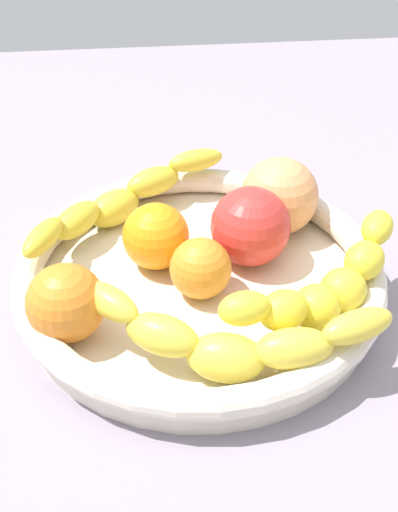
{
  "coord_description": "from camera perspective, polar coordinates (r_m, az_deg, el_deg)",
  "views": [
    {
      "loc": [
        -4.77,
        -49.21,
        46.3
      ],
      "look_at": [
        0.0,
        0.0,
        7.74
      ],
      "focal_mm": 50.37,
      "sensor_mm": 36.0,
      "label": 1
    }
  ],
  "objects": [
    {
      "name": "orange_mid_left",
      "position": [
        0.65,
        -3.45,
        1.58
      ],
      "size": [
        6.14,
        6.14,
        6.14
      ],
      "primitive_type": "sphere",
      "color": "orange",
      "rests_on": "fruit_bowl"
    },
    {
      "name": "banana_draped_left",
      "position": [
        0.6,
        9.99,
        -2.44
      ],
      "size": [
        17.5,
        13.08,
        5.59
      ],
      "color": "yellow",
      "rests_on": "fruit_bowl"
    },
    {
      "name": "banana_draped_right",
      "position": [
        0.55,
        2.3,
        -6.62
      ],
      "size": [
        25.07,
        10.59,
        5.28
      ],
      "color": "yellow",
      "rests_on": "fruit_bowl"
    },
    {
      "name": "kitchen_counter",
      "position": [
        0.67,
        0.0,
        -4.23
      ],
      "size": [
        120.0,
        120.0,
        3.0
      ],
      "primitive_type": "cube",
      "color": "gray",
      "rests_on": "ground"
    },
    {
      "name": "tomato_red",
      "position": [
        0.65,
        4.11,
        2.37
      ],
      "size": [
        7.35,
        7.35,
        7.35
      ],
      "primitive_type": "sphere",
      "color": "red",
      "rests_on": "fruit_bowl"
    },
    {
      "name": "fruit_bowl",
      "position": [
        0.64,
        0.0,
        -1.81
      ],
      "size": [
        33.03,
        33.03,
        4.22
      ],
      "color": "silver",
      "rests_on": "kitchen_counter"
    },
    {
      "name": "peach_blush",
      "position": [
        0.7,
        6.4,
        4.76
      ],
      "size": [
        7.52,
        7.52,
        7.52
      ],
      "primitive_type": "sphere",
      "color": "#EE9D61",
      "rests_on": "fruit_bowl"
    },
    {
      "name": "orange_front",
      "position": [
        0.62,
        0.44,
        -0.96
      ],
      "size": [
        5.41,
        5.41,
        5.41
      ],
      "primitive_type": "sphere",
      "color": "orange",
      "rests_on": "fruit_bowl"
    },
    {
      "name": "orange_mid_right",
      "position": [
        0.59,
        -10.54,
        -3.69
      ],
      "size": [
        6.51,
        6.51,
        6.51
      ],
      "primitive_type": "sphere",
      "color": "orange",
      "rests_on": "fruit_bowl"
    },
    {
      "name": "banana_arching_top",
      "position": [
        0.7,
        -6.47,
        4.32
      ],
      "size": [
        20.03,
        16.89,
        5.21
      ],
      "color": "yellow",
      "rests_on": "fruit_bowl"
    }
  ]
}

